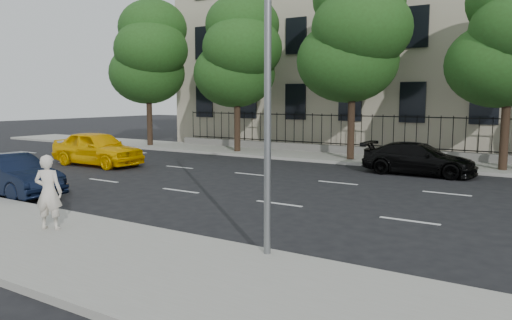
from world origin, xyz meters
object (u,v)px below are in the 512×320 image
(woman_near, at_px, (48,192))
(yellow_taxi, at_px, (97,148))
(black_sedan, at_px, (419,159))
(navy_sedan, at_px, (11,175))
(street_light, at_px, (282,1))

(woman_near, bearing_deg, yellow_taxi, -72.62)
(black_sedan, xyz_separation_m, woman_near, (-4.84, -14.28, 0.36))
(navy_sedan, xyz_separation_m, black_sedan, (10.20, 11.98, -0.01))
(navy_sedan, bearing_deg, yellow_taxi, 30.01)
(street_light, xyz_separation_m, yellow_taxi, (-14.23, 7.12, -4.31))
(street_light, height_order, woman_near, street_light)
(street_light, height_order, black_sedan, street_light)
(yellow_taxi, distance_m, navy_sedan, 7.46)
(street_light, distance_m, woman_near, 6.93)
(street_light, height_order, yellow_taxi, street_light)
(street_light, relative_size, woman_near, 4.52)
(black_sedan, bearing_deg, yellow_taxi, 110.93)
(yellow_taxi, bearing_deg, navy_sedan, -152.10)
(street_light, xyz_separation_m, navy_sedan, (-10.66, 0.57, -4.46))
(street_light, distance_m, navy_sedan, 11.57)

